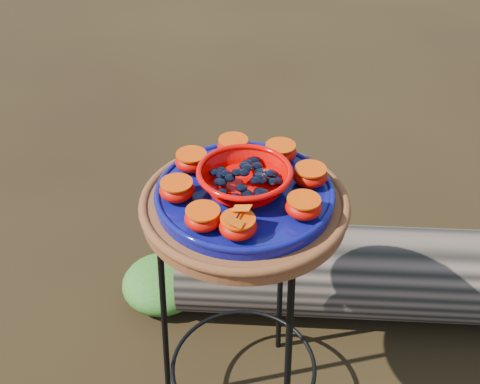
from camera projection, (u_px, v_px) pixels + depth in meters
The scene contains 17 objects.
plant_stand at pixel (244, 318), 1.56m from camera, with size 0.44×0.44×0.70m, color black, non-canonical shape.
terracotta_saucer at pixel (244, 207), 1.34m from camera, with size 0.46×0.46×0.04m, color brown.
cobalt_plate at pixel (245, 195), 1.32m from camera, with size 0.39×0.39×0.03m, color #070450.
red_bowl at pixel (245, 180), 1.29m from camera, with size 0.20×0.20×0.05m, color #D80200, non-canonical shape.
glass_gems at pixel (245, 165), 1.27m from camera, with size 0.15×0.15×0.03m, color black, non-canonical shape.
orange_half_0 at pixel (238, 226), 1.18m from camera, with size 0.08×0.08×0.04m, color #AB0100.
orange_half_1 at pixel (303, 207), 1.23m from camera, with size 0.08×0.08×0.04m, color #AB0100.
orange_half_2 at pixel (310, 176), 1.32m from camera, with size 0.08×0.08×0.04m, color #AB0100.
orange_half_3 at pixel (280, 152), 1.39m from camera, with size 0.08×0.08×0.04m, color #AB0100.
orange_half_4 at pixel (233, 147), 1.41m from camera, with size 0.08×0.08×0.04m, color #AB0100.
orange_half_5 at pixel (192, 161), 1.37m from camera, with size 0.08×0.08×0.04m, color #AB0100.
orange_half_6 at pixel (177, 190), 1.28m from camera, with size 0.08×0.08×0.04m, color #AB0100.
orange_half_7 at pixel (203, 218), 1.20m from camera, with size 0.08×0.08×0.04m, color #AB0100.
butterfly at pixel (238, 215), 1.17m from camera, with size 0.08×0.05×0.01m, color #DD4B06, non-canonical shape.
driftwood_log at pixel (430, 275), 1.96m from camera, with size 1.64×0.43×0.31m, color black, non-canonical shape.
foliage_left at pixel (163, 282), 2.05m from camera, with size 0.28×0.28×0.14m, color #20561E.
foliage_back at pixel (295, 254), 2.16m from camera, with size 0.30×0.30×0.15m, color #20561E.
Camera 1 is at (0.52, -0.91, 1.55)m, focal length 45.00 mm.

